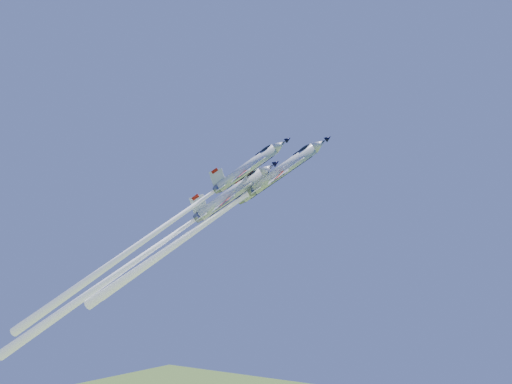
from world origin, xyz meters
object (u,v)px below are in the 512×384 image
Objects in this scene: jet_lead at (211,220)px; jet_left at (208,222)px; jet_right at (152,235)px; jet_slot at (140,258)px.

jet_lead is 9.79m from jet_left.
jet_right is 0.91× the size of jet_slot.
jet_lead reaches higher than jet_left.
jet_slot is (-6.05, -11.95, -7.02)m from jet_left.
jet_slot is (-12.56, -4.65, -6.66)m from jet_lead.
jet_lead is 1.04× the size of jet_left.
jet_left is 0.81× the size of jet_slot.
jet_slot is at bearing -100.02° from jet_lead.
jet_right is (0.79, -15.82, -3.19)m from jet_left.
jet_lead reaches higher than jet_slot.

